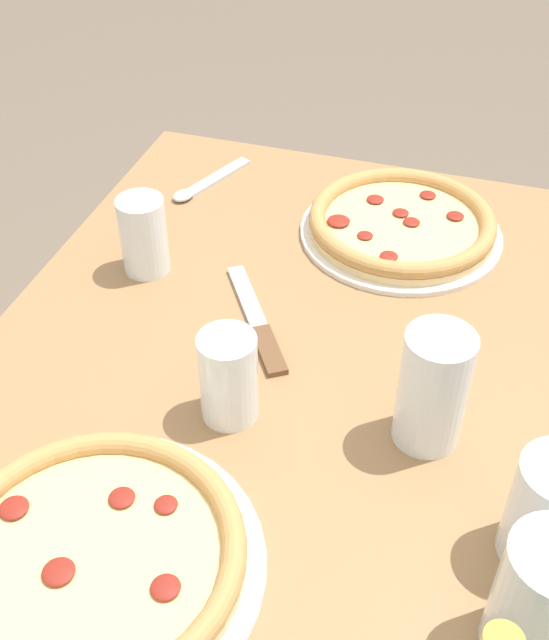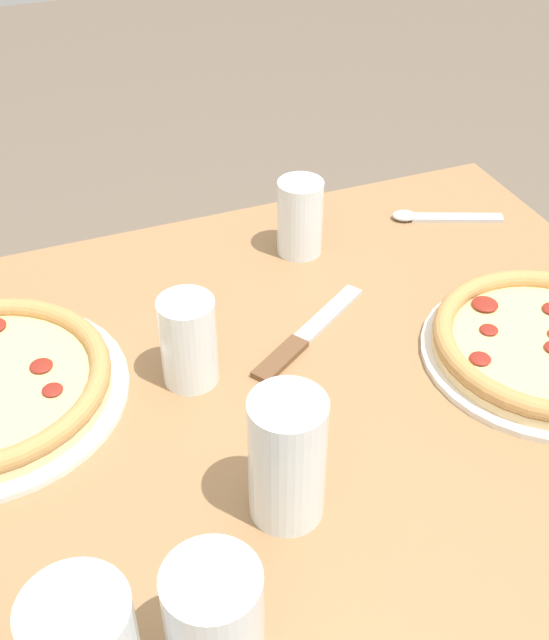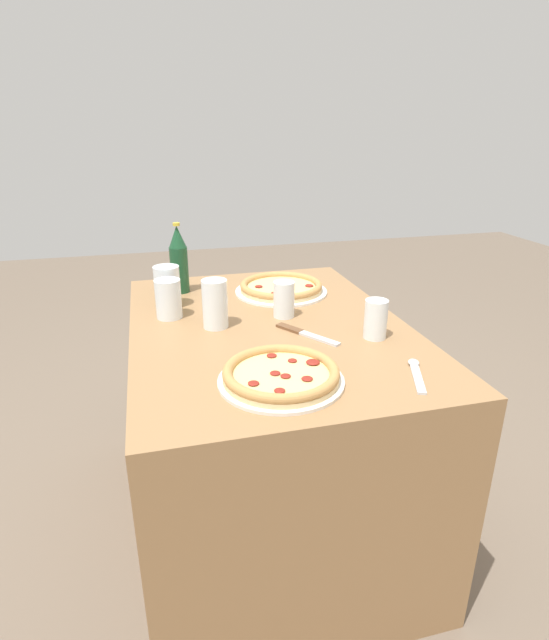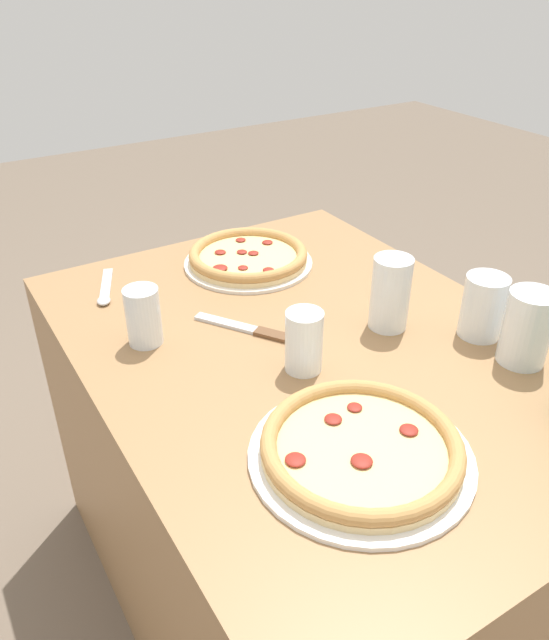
# 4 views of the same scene
# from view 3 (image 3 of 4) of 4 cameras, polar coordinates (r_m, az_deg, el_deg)

# --- Properties ---
(ground_plane) EXTENTS (8.00, 8.00, 0.00)m
(ground_plane) POSITION_cam_3_polar(r_m,az_deg,el_deg) (1.88, -0.59, -20.98)
(ground_plane) COLOR #6B5B4C
(table) EXTENTS (1.11, 0.81, 0.71)m
(table) POSITION_cam_3_polar(r_m,az_deg,el_deg) (1.66, -0.64, -11.90)
(table) COLOR #997047
(table) RESTS_ON ground_plane
(pizza_margherita) EXTENTS (0.33, 0.33, 0.04)m
(pizza_margherita) POSITION_cam_3_polar(r_m,az_deg,el_deg) (1.77, 0.76, 3.74)
(pizza_margherita) COLOR white
(pizza_margherita) RESTS_ON table
(pizza_salami) EXTENTS (0.30, 0.30, 0.04)m
(pizza_salami) POSITION_cam_3_polar(r_m,az_deg,el_deg) (1.16, 0.75, -6.27)
(pizza_salami) COLOR silver
(pizza_salami) RESTS_ON table
(glass_iced_tea) EXTENTS (0.06, 0.06, 0.11)m
(glass_iced_tea) POSITION_cam_3_polar(r_m,az_deg,el_deg) (1.41, 11.47, -0.14)
(glass_iced_tea) COLOR white
(glass_iced_tea) RESTS_ON table
(glass_cola) EXTENTS (0.08, 0.08, 0.14)m
(glass_cola) POSITION_cam_3_polar(r_m,az_deg,el_deg) (1.66, -12.12, 3.47)
(glass_cola) COLOR white
(glass_cola) RESTS_ON table
(glass_mango_juice) EXTENTS (0.07, 0.07, 0.11)m
(glass_mango_juice) POSITION_cam_3_polar(r_m,az_deg,el_deg) (1.54, 1.08, 2.23)
(glass_mango_juice) COLOR white
(glass_mango_juice) RESTS_ON table
(glass_water) EXTENTS (0.07, 0.07, 0.14)m
(glass_water) POSITION_cam_3_polar(r_m,az_deg,el_deg) (1.46, -6.80, 1.56)
(glass_water) COLOR white
(glass_water) RESTS_ON table
(glass_orange_juice) EXTENTS (0.08, 0.08, 0.12)m
(glass_orange_juice) POSITION_cam_3_polar(r_m,az_deg,el_deg) (1.57, -12.01, 2.14)
(glass_orange_juice) COLOR white
(glass_orange_juice) RESTS_ON table
(beer_bottle) EXTENTS (0.06, 0.06, 0.25)m
(beer_bottle) POSITION_cam_3_polar(r_m,az_deg,el_deg) (1.79, -10.89, 6.76)
(beer_bottle) COLOR #194728
(beer_bottle) RESTS_ON table
(knife) EXTENTS (0.20, 0.14, 0.01)m
(knife) POSITION_cam_3_polar(r_m,az_deg,el_deg) (1.42, 3.42, -1.53)
(knife) COLOR brown
(knife) RESTS_ON table
(spoon) EXTENTS (0.17, 0.08, 0.01)m
(spoon) POSITION_cam_3_polar(r_m,az_deg,el_deg) (1.25, 15.87, -5.69)
(spoon) COLOR silver
(spoon) RESTS_ON table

